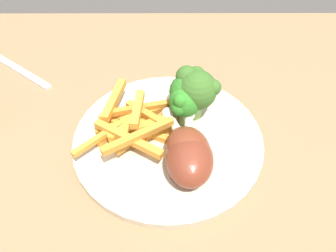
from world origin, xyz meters
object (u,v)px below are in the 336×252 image
dining_table (194,205)px  broccoli_floret_middle (186,91)px  dinner_plate (168,138)px  fork (16,68)px  chicken_drumstick_far (190,157)px  carrot_fries_pile (132,124)px  chicken_drumstick_near (187,146)px  broccoli_floret_front (184,103)px  broccoli_floret_back (196,88)px

dining_table → broccoli_floret_middle: broccoli_floret_middle is taller
dinner_plate → fork: (0.28, -0.17, -0.00)m
broccoli_floret_middle → chicken_drumstick_far: 0.10m
chicken_drumstick_far → fork: chicken_drumstick_far is taller
dinner_plate → carrot_fries_pile: 0.06m
dining_table → broccoli_floret_middle: size_ratio=14.50×
chicken_drumstick_near → broccoli_floret_front: bearing=-87.9°
broccoli_floret_back → chicken_drumstick_near: (0.01, 0.08, -0.03)m
broccoli_floret_front → chicken_drumstick_near: (-0.00, 0.06, -0.02)m
broccoli_floret_front → broccoli_floret_middle: broccoli_floret_middle is taller
carrot_fries_pile → chicken_drumstick_far: bearing=140.2°
dining_table → broccoli_floret_back: 0.19m
carrot_fries_pile → chicken_drumstick_far: size_ratio=1.12×
broccoli_floret_middle → chicken_drumstick_far: broccoli_floret_middle is taller
broccoli_floret_back → chicken_drumstick_near: 0.09m
carrot_fries_pile → chicken_drumstick_near: chicken_drumstick_near is taller
broccoli_floret_front → fork: size_ratio=0.34×
broccoli_floret_front → broccoli_floret_back: (-0.02, -0.02, 0.01)m
broccoli_floret_middle → fork: bearing=-22.9°
broccoli_floret_middle → fork: (0.31, -0.13, -0.05)m
dinner_plate → carrot_fries_pile: (0.05, -0.01, 0.02)m
broccoli_floret_front → fork: broccoli_floret_front is taller
broccoli_floret_middle → chicken_drumstick_near: 0.09m
broccoli_floret_back → fork: (0.32, -0.13, -0.06)m
broccoli_floret_middle → broccoli_floret_back: bearing=171.3°
chicken_drumstick_far → fork: 0.39m
dinner_plate → chicken_drumstick_far: (-0.03, 0.06, 0.03)m
dining_table → broccoli_floret_back: bearing=-88.9°
carrot_fries_pile → broccoli_floret_back: bearing=-158.6°
carrot_fries_pile → broccoli_floret_front: bearing=-166.4°
dinner_plate → chicken_drumstick_near: bearing=122.1°
dining_table → broccoli_floret_front: size_ratio=15.92×
chicken_drumstick_far → broccoli_floret_front: bearing=-86.4°
broccoli_floret_middle → fork: size_ratio=0.37×
broccoli_floret_front → broccoli_floret_middle: (-0.00, -0.02, 0.00)m
dinner_plate → broccoli_floret_back: size_ratio=3.39×
fork → dinner_plate: bearing=5.0°
dining_table → broccoli_floret_middle: bearing=-81.3°
dinner_plate → broccoli_floret_middle: size_ratio=3.85×
dinner_plate → chicken_drumstick_near: size_ratio=2.35×
broccoli_floret_front → carrot_fries_pile: size_ratio=0.44×
dinner_plate → broccoli_floret_front: (-0.02, -0.03, 0.05)m
broccoli_floret_front → broccoli_floret_middle: size_ratio=0.91×
chicken_drumstick_far → chicken_drumstick_near: bearing=-81.0°
chicken_drumstick_near → carrot_fries_pile: bearing=-31.9°
dining_table → fork: (0.32, -0.22, 0.10)m
dinner_plate → fork: size_ratio=1.43×
carrot_fries_pile → fork: 0.29m
chicken_drumstick_near → chicken_drumstick_far: size_ratio=0.88×
dining_table → chicken_drumstick_near: (0.02, -0.01, 0.14)m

